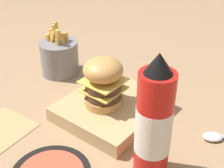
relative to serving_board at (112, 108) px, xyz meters
name	(u,v)px	position (x,y,z in m)	size (l,w,h in m)	color
ground_plane	(104,125)	(0.05, 0.01, -0.02)	(6.00, 6.00, 0.00)	#9E7A56
serving_board	(112,108)	(0.00, 0.00, 0.00)	(0.24, 0.21, 0.04)	tan
burger	(103,82)	(0.02, -0.01, 0.08)	(0.09, 0.09, 0.12)	tan
ketchup_bottle	(154,124)	(0.10, 0.17, 0.10)	(0.07, 0.07, 0.26)	red
fries_basket	(59,57)	(-0.07, -0.25, 0.03)	(0.11, 0.11, 0.16)	slate
spoon	(222,137)	(-0.08, 0.25, -0.01)	(0.12, 0.14, 0.01)	silver
ketchup_puddle	(163,79)	(-0.23, 0.01, -0.02)	(0.05, 0.05, 0.00)	#9E140F
parchment_square	(0,129)	(0.21, -0.16, -0.02)	(0.14, 0.14, 0.00)	tan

